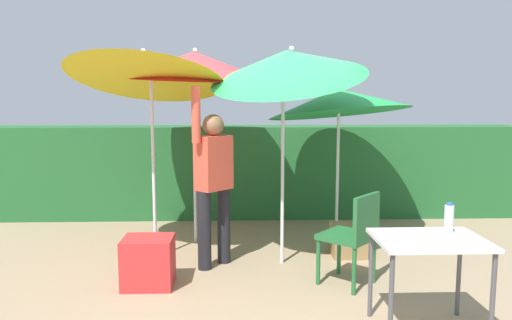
# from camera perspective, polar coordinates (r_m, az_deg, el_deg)

# --- Properties ---
(ground_plane) EXTENTS (24.00, 24.00, 0.00)m
(ground_plane) POSITION_cam_1_polar(r_m,az_deg,el_deg) (5.14, 0.12, -12.68)
(ground_plane) COLOR #9E8466
(hedge_row) EXTENTS (8.00, 0.70, 1.36)m
(hedge_row) POSITION_cam_1_polar(r_m,az_deg,el_deg) (7.25, -0.56, -1.31)
(hedge_row) COLOR #23602D
(hedge_row) RESTS_ON ground_plane
(umbrella_rainbow) EXTENTS (1.72, 1.69, 2.53)m
(umbrella_rainbow) POSITION_cam_1_polar(r_m,az_deg,el_deg) (5.31, -12.82, 10.81)
(umbrella_rainbow) COLOR silver
(umbrella_rainbow) RESTS_ON ground_plane
(umbrella_orange) EXTENTS (1.80, 1.81, 2.41)m
(umbrella_orange) POSITION_cam_1_polar(r_m,az_deg,el_deg) (5.85, -7.37, 11.09)
(umbrella_orange) COLOR silver
(umbrella_orange) RESTS_ON ground_plane
(umbrella_yellow) EXTENTS (1.71, 1.64, 2.57)m
(umbrella_yellow) POSITION_cam_1_polar(r_m,az_deg,el_deg) (5.00, 3.73, 11.25)
(umbrella_yellow) COLOR silver
(umbrella_yellow) RESTS_ON ground_plane
(umbrella_navy) EXTENTS (1.78, 1.77, 2.04)m
(umbrella_navy) POSITION_cam_1_polar(r_m,az_deg,el_deg) (6.00, 9.72, 6.90)
(umbrella_navy) COLOR silver
(umbrella_navy) RESTS_ON ground_plane
(person_vendor) EXTENTS (0.44, 0.46, 1.88)m
(person_vendor) POSITION_cam_1_polar(r_m,az_deg,el_deg) (4.99, -5.05, -2.21)
(person_vendor) COLOR black
(person_vendor) RESTS_ON ground_plane
(chair_plastic) EXTENTS (0.62, 0.62, 0.89)m
(chair_plastic) POSITION_cam_1_polar(r_m,az_deg,el_deg) (4.62, 11.53, -8.49)
(chair_plastic) COLOR #236633
(chair_plastic) RESTS_ON ground_plane
(cooler_box) EXTENTS (0.46, 0.39, 0.47)m
(cooler_box) POSITION_cam_1_polar(r_m,az_deg,el_deg) (4.71, -12.68, -11.74)
(cooler_box) COLOR red
(cooler_box) RESTS_ON ground_plane
(crate_cardboard) EXTENTS (0.37, 0.34, 0.36)m
(crate_cardboard) POSITION_cam_1_polar(r_m,az_deg,el_deg) (5.56, 10.91, -9.34)
(crate_cardboard) COLOR #9E7A4C
(crate_cardboard) RESTS_ON ground_plane
(folding_table) EXTENTS (0.80, 0.60, 0.73)m
(folding_table) POSITION_cam_1_polar(r_m,az_deg,el_deg) (3.85, 19.90, -9.96)
(folding_table) COLOR #4C4C51
(folding_table) RESTS_ON ground_plane
(bottle_water) EXTENTS (0.07, 0.07, 0.24)m
(bottle_water) POSITION_cam_1_polar(r_m,az_deg,el_deg) (3.97, 21.94, -6.52)
(bottle_water) COLOR silver
(bottle_water) RESTS_ON folding_table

